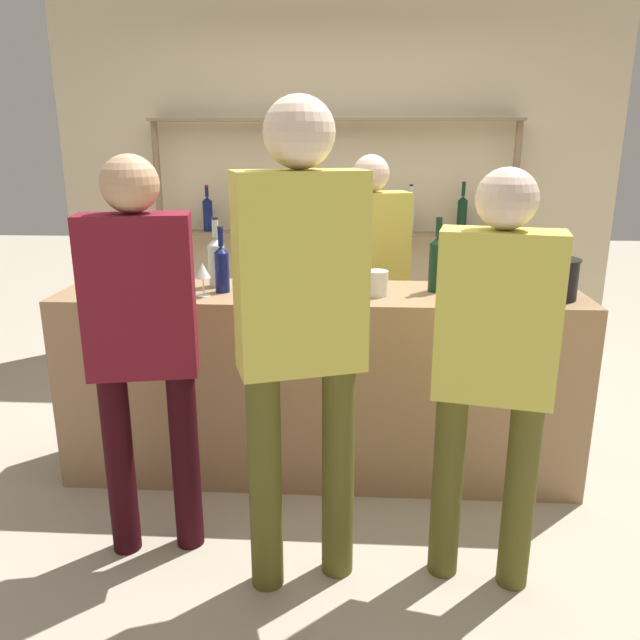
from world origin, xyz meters
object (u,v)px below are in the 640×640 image
object	(u,v)px
counter_bottle_1	(437,262)
ice_bucket	(554,279)
cork_jar	(377,283)
customer_center	(301,316)
wine_glass	(203,272)
counter_bottle_0	(315,264)
customer_left	(142,331)
server_behind_counter	(369,270)
counter_bottle_3	(217,260)
customer_right	(494,355)
counter_bottle_4	(222,267)
counter_bottle_2	(299,270)

from	to	relation	value
counter_bottle_1	ice_bucket	xyz separation A→B (m)	(0.53, -0.11, -0.05)
cork_jar	customer_center	bearing A→B (deg)	-110.02
counter_bottle_1	wine_glass	world-z (taller)	counter_bottle_1
counter_bottle_0	cork_jar	size ratio (longest dim) A/B	2.84
wine_glass	customer_left	world-z (taller)	customer_left
customer_center	server_behind_counter	world-z (taller)	customer_center
wine_glass	ice_bucket	size ratio (longest dim) A/B	0.71
counter_bottle_3	customer_center	size ratio (longest dim) A/B	0.19
counter_bottle_3	ice_bucket	distance (m)	1.64
customer_left	server_behind_counter	size ratio (longest dim) A/B	1.02
counter_bottle_0	counter_bottle_1	distance (m)	0.59
counter_bottle_0	customer_right	world-z (taller)	customer_right
cork_jar	server_behind_counter	size ratio (longest dim) A/B	0.08
counter_bottle_4	server_behind_counter	xyz separation A→B (m)	(0.73, 0.71, -0.15)
counter_bottle_3	wine_glass	size ratio (longest dim) A/B	2.18
counter_bottle_2	counter_bottle_1	bearing A→B (deg)	11.32
counter_bottle_3	counter_bottle_0	bearing A→B (deg)	-9.95
counter_bottle_2	server_behind_counter	world-z (taller)	server_behind_counter
wine_glass	cork_jar	bearing A→B (deg)	4.60
customer_right	customer_left	size ratio (longest dim) A/B	0.98
counter_bottle_3	counter_bottle_4	xyz separation A→B (m)	(0.05, -0.13, -0.01)
ice_bucket	server_behind_counter	bearing A→B (deg)	138.49
counter_bottle_0	cork_jar	xyz separation A→B (m)	(0.30, -0.06, -0.08)
counter_bottle_2	ice_bucket	bearing A→B (deg)	0.90
cork_jar	customer_left	distance (m)	1.13
counter_bottle_3	customer_left	world-z (taller)	customer_left
cork_jar	customer_left	bearing A→B (deg)	-145.35
counter_bottle_0	customer_left	distance (m)	0.96
customer_left	server_behind_counter	xyz separation A→B (m)	(0.91, 1.38, -0.03)
counter_bottle_2	cork_jar	size ratio (longest dim) A/B	2.71
counter_bottle_3	wine_glass	xyz separation A→B (m)	(-0.02, -0.22, -0.01)
counter_bottle_0	counter_bottle_3	distance (m)	0.51
counter_bottle_0	counter_bottle_2	distance (m)	0.12
counter_bottle_1	cork_jar	world-z (taller)	counter_bottle_1
counter_bottle_0	counter_bottle_2	size ratio (longest dim) A/B	1.05
counter_bottle_2	cork_jar	world-z (taller)	counter_bottle_2
customer_center	cork_jar	bearing A→B (deg)	-38.97
counter_bottle_1	customer_left	size ratio (longest dim) A/B	0.22
counter_bottle_1	counter_bottle_2	size ratio (longest dim) A/B	1.12
counter_bottle_0	customer_right	xyz separation A→B (m)	(0.70, -0.82, -0.16)
counter_bottle_0	server_behind_counter	world-z (taller)	server_behind_counter
customer_right	server_behind_counter	bearing A→B (deg)	27.91
counter_bottle_4	wine_glass	distance (m)	0.12
cork_jar	customer_right	distance (m)	0.87
customer_right	counter_bottle_4	bearing A→B (deg)	67.75
counter_bottle_0	customer_left	size ratio (longest dim) A/B	0.21
customer_left	wine_glass	bearing A→B (deg)	-21.53
counter_bottle_4	counter_bottle_0	bearing A→B (deg)	4.72
counter_bottle_0	wine_glass	xyz separation A→B (m)	(-0.53, -0.13, -0.02)
counter_bottle_2	cork_jar	bearing A→B (deg)	4.79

